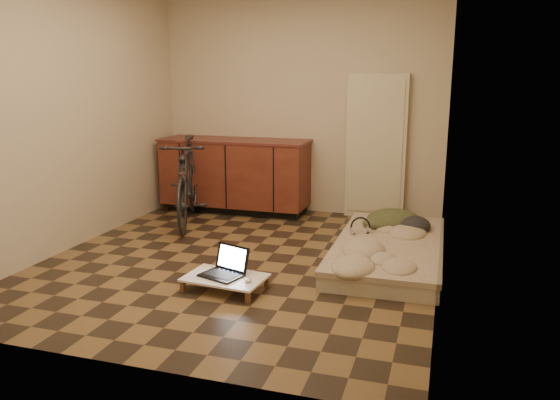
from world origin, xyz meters
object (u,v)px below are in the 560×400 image
(bicycle, at_px, (187,177))
(lap_desk, at_px, (225,278))
(futon, at_px, (389,250))
(laptop, at_px, (225,269))

(bicycle, relative_size, lap_desk, 2.54)
(bicycle, distance_m, lap_desk, 2.14)
(bicycle, relative_size, futon, 0.84)
(futon, xyz_separation_m, lap_desk, (-1.17, -1.15, 0.01))
(futon, distance_m, laptop, 1.62)
(bicycle, bearing_deg, lap_desk, -75.39)
(futon, height_order, laptop, laptop)
(bicycle, xyz_separation_m, laptop, (1.17, -1.69, -0.40))
(futon, bearing_deg, bicycle, 165.64)
(bicycle, xyz_separation_m, lap_desk, (1.18, -1.73, -0.46))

